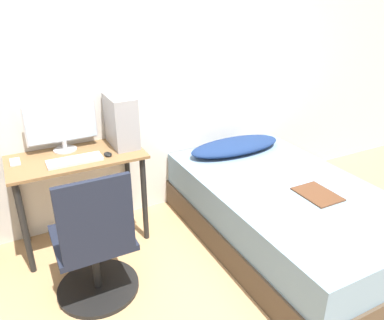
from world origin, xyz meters
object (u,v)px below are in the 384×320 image
office_chair (96,252)px  keyboard (75,160)px  monitor (62,125)px  bed (285,214)px  pc_tower (121,121)px

office_chair → keyboard: 0.70m
office_chair → monitor: 1.02m
bed → monitor: 1.87m
keyboard → pc_tower: 0.48m
monitor → bed: bearing=-31.4°
office_chair → bed: office_chair is taller
bed → keyboard: (-1.46, 0.65, 0.51)m
office_chair → keyboard: (0.03, 0.57, 0.41)m
pc_tower → monitor: bearing=167.9°
office_chair → monitor: (0.01, 0.82, 0.61)m
office_chair → monitor: monitor is taller
bed → pc_tower: pc_tower is taller
monitor → keyboard: bearing=-85.1°
monitor → keyboard: (0.02, -0.25, -0.20)m
pc_tower → keyboard: bearing=-158.8°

